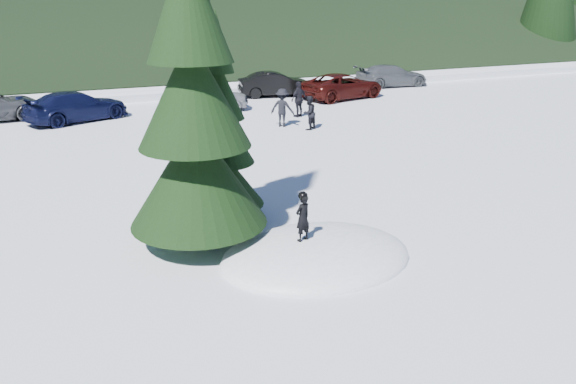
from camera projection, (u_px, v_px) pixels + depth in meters
name	position (u px, v px, depth m)	size (l,w,h in m)	color
ground	(316.00, 258.00, 12.77)	(200.00, 200.00, 0.00)	white
snow_mound	(316.00, 258.00, 12.77)	(4.48, 3.52, 0.96)	white
spruce_tall	(193.00, 107.00, 12.41)	(3.20, 3.20, 8.60)	black
spruce_short	(220.00, 142.00, 14.40)	(2.20, 2.20, 5.37)	black
child_skier	(303.00, 218.00, 12.34)	(0.39, 0.26, 1.08)	black
adult_0	(309.00, 113.00, 24.95)	(0.73, 0.57, 1.51)	black
adult_1	(299.00, 99.00, 27.59)	(1.02, 0.43, 1.74)	black
adult_2	(282.00, 108.00, 25.52)	(1.12, 0.64, 1.73)	black
car_3	(76.00, 106.00, 26.70)	(1.99, 4.89, 1.42)	black
car_4	(206.00, 96.00, 29.21)	(1.75, 4.34, 1.48)	gray
car_5	(275.00, 84.00, 33.44)	(1.53, 4.39, 1.45)	black
car_6	(342.00, 86.00, 32.75)	(2.41, 5.22, 1.45)	#330C09
car_7	(391.00, 76.00, 37.21)	(2.00, 4.91, 1.42)	#515559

